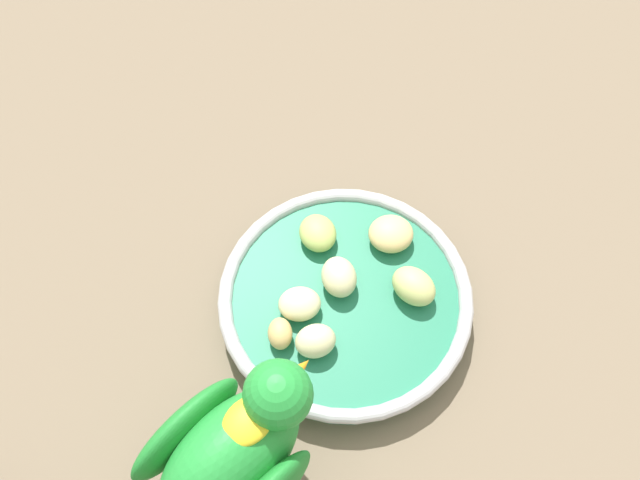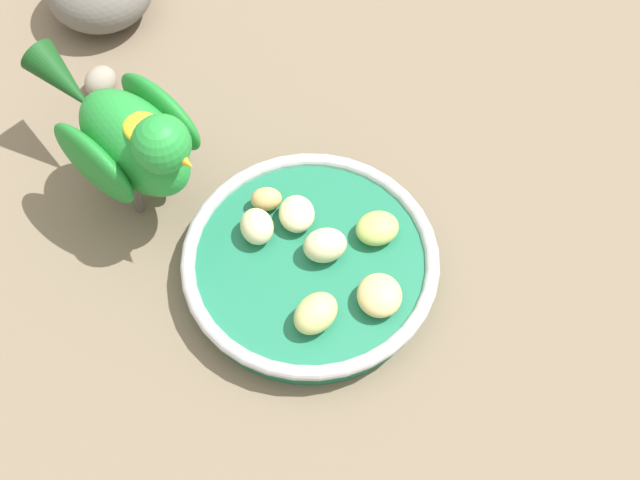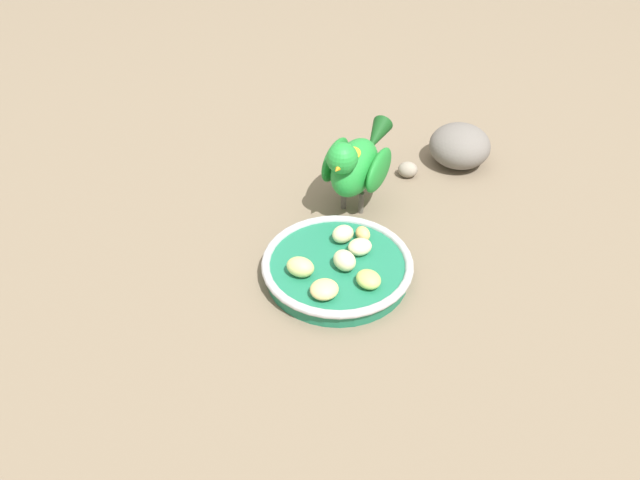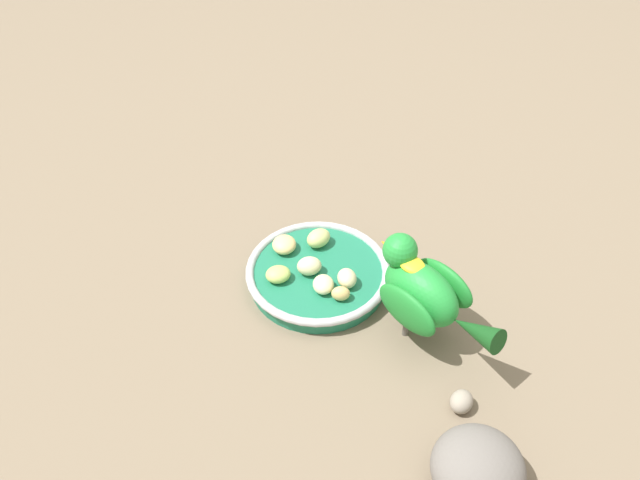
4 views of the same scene
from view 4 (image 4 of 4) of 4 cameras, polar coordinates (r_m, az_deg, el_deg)
name	(u,v)px [view 4 (image 4 of 4)]	position (r m, az deg, el deg)	size (l,w,h in m)	color
ground_plane	(310,284)	(0.90, -0.92, -3.86)	(4.00, 4.00, 0.00)	#756651
feeding_bowl	(318,274)	(0.89, -0.18, -2.99)	(0.20, 0.20, 0.03)	#1E7251
apple_piece_0	(318,238)	(0.92, -0.13, 0.16)	(0.04, 0.03, 0.02)	#C6D17A
apple_piece_1	(341,293)	(0.84, 1.81, -4.67)	(0.02, 0.02, 0.02)	tan
apple_piece_2	(308,267)	(0.87, -1.06, -2.41)	(0.03, 0.03, 0.02)	beige
apple_piece_3	(348,276)	(0.86, 2.47, -3.15)	(0.03, 0.03, 0.02)	beige
apple_piece_4	(278,274)	(0.87, -3.67, -3.00)	(0.03, 0.03, 0.02)	#B2CC66
apple_piece_5	(323,284)	(0.86, 0.29, -3.89)	(0.03, 0.03, 0.02)	beige
apple_piece_6	(284,245)	(0.91, -3.13, -0.40)	(0.04, 0.03, 0.02)	#E5C67F
parrot	(423,292)	(0.80, 8.99, -4.47)	(0.12, 0.18, 0.13)	#59544C
rock_large	(478,468)	(0.72, 13.56, -18.74)	(0.10, 0.10, 0.07)	slate
pebble_0	(461,402)	(0.78, 12.21, -13.59)	(0.03, 0.03, 0.02)	gray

